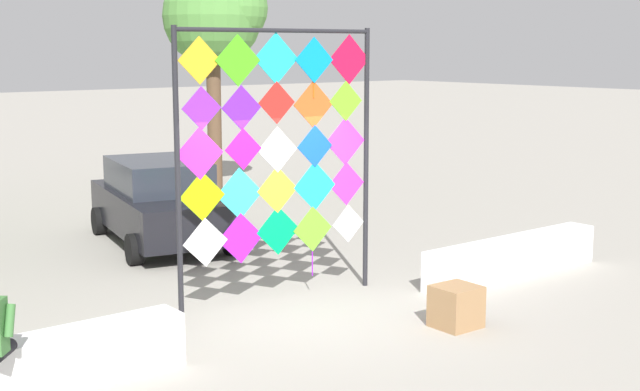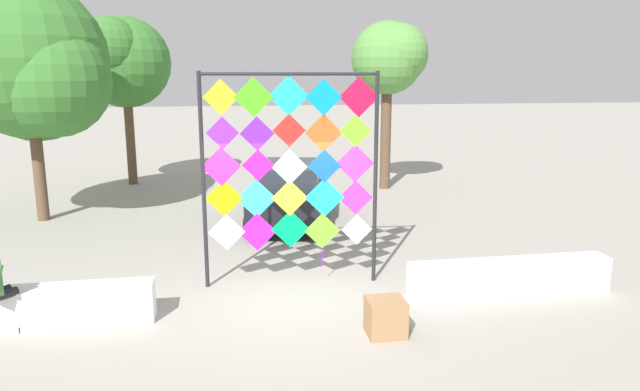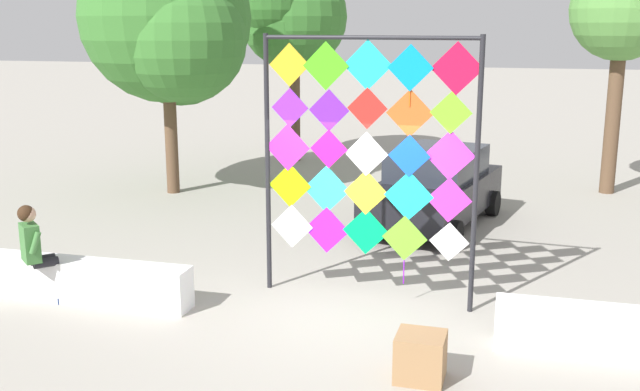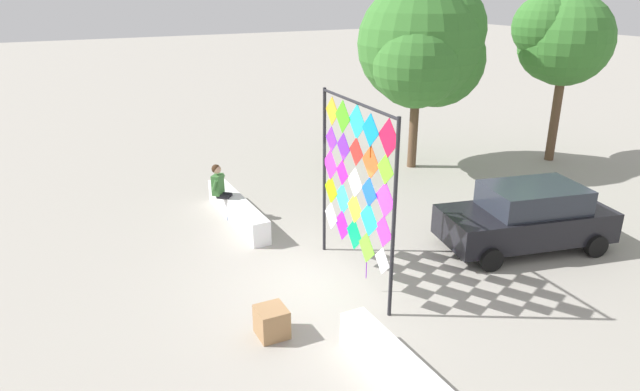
# 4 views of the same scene
# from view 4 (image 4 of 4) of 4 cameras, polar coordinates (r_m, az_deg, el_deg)

# --- Properties ---
(ground) EXTENTS (120.00, 120.00, 0.00)m
(ground) POSITION_cam_4_polar(r_m,az_deg,el_deg) (11.46, -0.06, -8.79)
(ground) COLOR #9E998E
(plaza_ledge_left) EXTENTS (3.47, 0.44, 0.59)m
(plaza_ledge_left) POSITION_cam_4_polar(r_m,az_deg,el_deg) (14.33, -8.47, -1.46)
(plaza_ledge_left) COLOR white
(plaza_ledge_left) RESTS_ON ground
(plaza_ledge_right) EXTENTS (3.47, 0.44, 0.59)m
(plaza_ledge_right) POSITION_cam_4_polar(r_m,az_deg,el_deg) (8.48, 9.48, -18.75)
(plaza_ledge_right) COLOR white
(plaza_ledge_right) RESTS_ON ground
(kite_display_rack) EXTENTS (3.00, 0.26, 3.68)m
(kite_display_rack) POSITION_cam_4_polar(r_m,az_deg,el_deg) (10.72, 3.64, 1.58)
(kite_display_rack) COLOR #232328
(kite_display_rack) RESTS_ON ground
(seated_vendor) EXTENTS (0.68, 0.69, 1.44)m
(seated_vendor) POSITION_cam_4_polar(r_m,az_deg,el_deg) (14.36, -10.08, 0.83)
(seated_vendor) COLOR black
(seated_vendor) RESTS_ON ground
(parked_car) EXTENTS (2.47, 4.08, 1.48)m
(parked_car) POSITION_cam_4_polar(r_m,az_deg,el_deg) (13.43, 20.39, -2.04)
(parked_car) COLOR black
(parked_car) RESTS_ON ground
(cardboard_box_large) EXTENTS (0.54, 0.51, 0.52)m
(cardboard_box_large) POSITION_cam_4_polar(r_m,az_deg,el_deg) (9.79, -4.97, -12.75)
(cardboard_box_large) COLOR #9E754C
(cardboard_box_large) RESTS_ON ground
(tree_far_right) EXTENTS (2.92, 3.17, 5.47)m
(tree_far_right) POSITION_cam_4_polar(r_m,az_deg,el_deg) (20.07, 23.31, 14.44)
(tree_far_right) COLOR brown
(tree_far_right) RESTS_ON ground
(tree_broadleaf) EXTENTS (3.89, 4.27, 5.87)m
(tree_broadleaf) POSITION_cam_4_polar(r_m,az_deg,el_deg) (18.10, 10.83, 14.69)
(tree_broadleaf) COLOR brown
(tree_broadleaf) RESTS_ON ground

